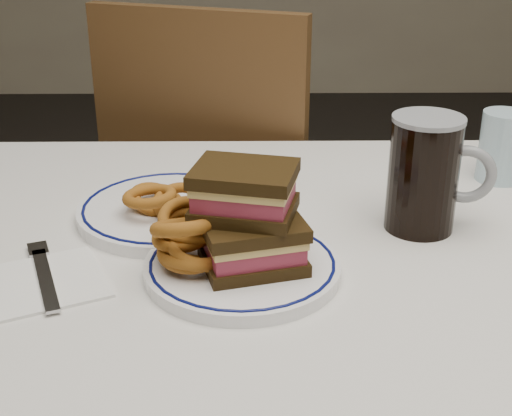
{
  "coord_description": "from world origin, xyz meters",
  "views": [
    {
      "loc": [
        -0.16,
        -0.83,
        1.19
      ],
      "look_at": [
        -0.15,
        -0.07,
        0.84
      ],
      "focal_mm": 50.0,
      "sensor_mm": 36.0,
      "label": 1
    }
  ],
  "objects_px": {
    "reuben_sandwich": "(249,217)",
    "beer_mug": "(426,173)",
    "main_plate": "(242,266)",
    "far_plate": "(169,210)",
    "chair_far": "(223,199)"
  },
  "relations": [
    {
      "from": "reuben_sandwich",
      "to": "beer_mug",
      "type": "relative_size",
      "value": 0.92
    },
    {
      "from": "main_plate",
      "to": "beer_mug",
      "type": "distance_m",
      "value": 0.29
    },
    {
      "from": "reuben_sandwich",
      "to": "main_plate",
      "type": "bearing_deg",
      "value": 163.34
    },
    {
      "from": "main_plate",
      "to": "far_plate",
      "type": "distance_m",
      "value": 0.2
    },
    {
      "from": "reuben_sandwich",
      "to": "chair_far",
      "type": "bearing_deg",
      "value": 94.54
    },
    {
      "from": "beer_mug",
      "to": "far_plate",
      "type": "distance_m",
      "value": 0.36
    },
    {
      "from": "main_plate",
      "to": "far_plate",
      "type": "relative_size",
      "value": 0.92
    },
    {
      "from": "chair_far",
      "to": "reuben_sandwich",
      "type": "bearing_deg",
      "value": -85.46
    },
    {
      "from": "reuben_sandwich",
      "to": "beer_mug",
      "type": "xyz_separation_m",
      "value": [
        0.24,
        0.13,
        0.0
      ]
    },
    {
      "from": "chair_far",
      "to": "far_plate",
      "type": "bearing_deg",
      "value": -95.8
    },
    {
      "from": "main_plate",
      "to": "reuben_sandwich",
      "type": "distance_m",
      "value": 0.07
    },
    {
      "from": "chair_far",
      "to": "beer_mug",
      "type": "height_order",
      "value": "chair_far"
    },
    {
      "from": "chair_far",
      "to": "main_plate",
      "type": "bearing_deg",
      "value": -86.08
    },
    {
      "from": "chair_far",
      "to": "reuben_sandwich",
      "type": "height_order",
      "value": "chair_far"
    },
    {
      "from": "chair_far",
      "to": "beer_mug",
      "type": "xyz_separation_m",
      "value": [
        0.3,
        -0.6,
        0.3
      ]
    }
  ]
}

